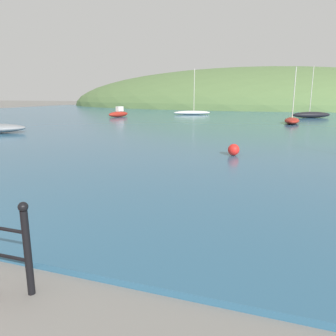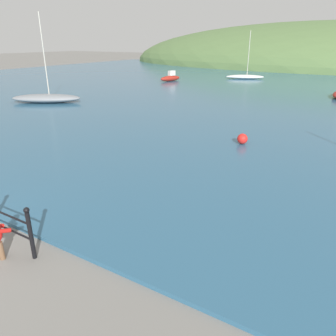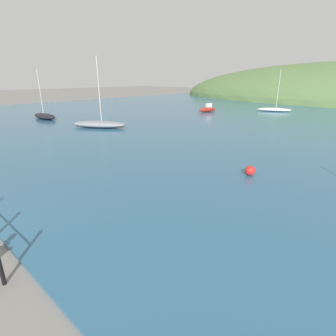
{
  "view_description": "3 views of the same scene",
  "coord_description": "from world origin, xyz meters",
  "px_view_note": "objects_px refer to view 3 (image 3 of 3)",
  "views": [
    {
      "loc": [
        5.67,
        -1.39,
        2.45
      ],
      "look_at": [
        3.33,
        5.33,
        0.84
      ],
      "focal_mm": 35.0,
      "sensor_mm": 36.0,
      "label": 1
    },
    {
      "loc": [
        8.27,
        -1.96,
        4.32
      ],
      "look_at": [
        3.49,
        5.9,
        0.71
      ],
      "focal_mm": 35.0,
      "sensor_mm": 36.0,
      "label": 2
    },
    {
      "loc": [
        8.68,
        0.48,
        4.36
      ],
      "look_at": [
        2.61,
        7.22,
        1.21
      ],
      "focal_mm": 28.0,
      "sensor_mm": 36.0,
      "label": 3
    }
  ],
  "objects_px": {
    "boat_far_right": "(45,116)",
    "boat_blue_hull": "(274,109)",
    "boat_twin_mast": "(207,109)",
    "mooring_buoy": "(250,171)",
    "boat_red_dinghy": "(99,124)"
  },
  "relations": [
    {
      "from": "boat_twin_mast",
      "to": "boat_red_dinghy",
      "type": "bearing_deg",
      "value": -93.25
    },
    {
      "from": "boat_far_right",
      "to": "mooring_buoy",
      "type": "bearing_deg",
      "value": -3.34
    },
    {
      "from": "boat_twin_mast",
      "to": "boat_far_right",
      "type": "relative_size",
      "value": 0.55
    },
    {
      "from": "boat_blue_hull",
      "to": "mooring_buoy",
      "type": "height_order",
      "value": "boat_blue_hull"
    },
    {
      "from": "boat_red_dinghy",
      "to": "boat_twin_mast",
      "type": "bearing_deg",
      "value": 86.75
    },
    {
      "from": "boat_twin_mast",
      "to": "boat_far_right",
      "type": "bearing_deg",
      "value": -119.97
    },
    {
      "from": "boat_far_right",
      "to": "boat_blue_hull",
      "type": "relative_size",
      "value": 0.98
    },
    {
      "from": "boat_twin_mast",
      "to": "mooring_buoy",
      "type": "distance_m",
      "value": 23.38
    },
    {
      "from": "boat_twin_mast",
      "to": "boat_blue_hull",
      "type": "bearing_deg",
      "value": 45.23
    },
    {
      "from": "boat_far_right",
      "to": "boat_blue_hull",
      "type": "height_order",
      "value": "boat_blue_hull"
    },
    {
      "from": "boat_twin_mast",
      "to": "mooring_buoy",
      "type": "relative_size",
      "value": 6.17
    },
    {
      "from": "mooring_buoy",
      "to": "boat_far_right",
      "type": "bearing_deg",
      "value": 176.66
    },
    {
      "from": "boat_far_right",
      "to": "boat_blue_hull",
      "type": "xyz_separation_m",
      "value": [
        15.97,
        23.16,
        -0.04
      ]
    },
    {
      "from": "mooring_buoy",
      "to": "boat_twin_mast",
      "type": "bearing_deg",
      "value": 128.62
    },
    {
      "from": "boat_blue_hull",
      "to": "mooring_buoy",
      "type": "bearing_deg",
      "value": -71.25
    }
  ]
}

